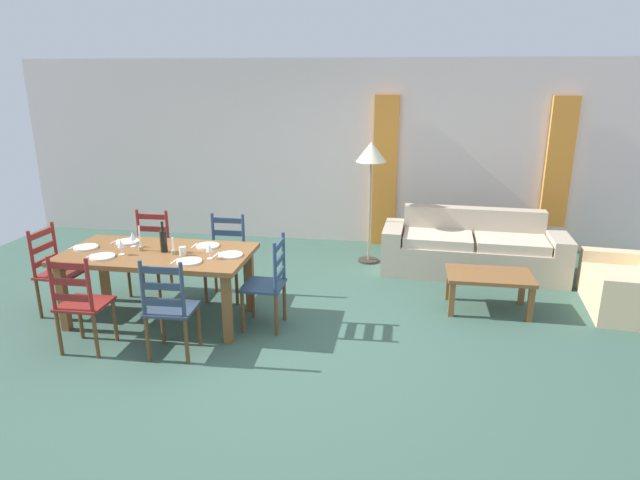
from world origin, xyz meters
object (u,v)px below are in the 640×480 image
dining_table (158,260)px  coffee_cup_primary (183,251)px  wine_bottle (163,241)px  standing_lamp (371,159)px  wine_glass_near_right (209,248)px  dining_chair_far_right (226,257)px  wine_glass_near_left (121,244)px  dining_chair_head_east (268,283)px  wine_glass_far_left (132,236)px  dining_chair_near_left (81,303)px  dining_chair_far_left (150,252)px  dining_chair_near_right (170,308)px  couch (472,250)px  dining_chair_head_west (56,271)px  armchair_upholstered (635,289)px  coffee_table (489,279)px

dining_table → coffee_cup_primary: (0.31, -0.06, 0.13)m
wine_bottle → standing_lamp: standing_lamp is taller
wine_glass_near_right → dining_table: bearing=168.7°
dining_table → dining_chair_far_right: size_ratio=1.98×
dining_chair_far_right → coffee_cup_primary: 0.86m
wine_glass_near_left → coffee_cup_primary: (0.61, 0.07, -0.07)m
wine_bottle → standing_lamp: 2.96m
coffee_cup_primary → dining_chair_head_east: bearing=5.4°
coffee_cup_primary → wine_glass_far_left: bearing=163.2°
dining_chair_near_left → wine_bottle: 0.98m
dining_chair_far_right → wine_glass_far_left: (-0.80, -0.59, 0.38)m
coffee_cup_primary → dining_table: bearing=168.4°
dining_chair_far_left → dining_chair_head_east: 1.76m
wine_glass_near_left → dining_chair_near_right: bearing=-38.0°
couch → standing_lamp: standing_lamp is taller
wine_glass_near_left → wine_bottle: bearing=22.0°
dining_chair_head_west → dining_chair_head_east: bearing=0.3°
wine_bottle → coffee_cup_primary: bearing=-18.9°
couch → armchair_upholstered: bearing=-31.0°
wine_bottle → standing_lamp: bearing=48.5°
dining_chair_far_right → armchair_upholstered: (4.49, 0.33, -0.23)m
dining_chair_far_left → coffee_cup_primary: size_ratio=10.67×
dining_chair_head_west → wine_glass_near_left: dining_chair_head_west is taller
coffee_cup_primary → dining_chair_near_right: bearing=-79.2°
dining_chair_near_left → dining_chair_near_right: size_ratio=1.00×
wine_glass_near_right → couch: (2.75, 2.13, -0.57)m
dining_chair_near_left → wine_glass_near_right: dining_chair_near_left is taller
dining_chair_head_east → coffee_cup_primary: bearing=-174.6°
wine_glass_near_left → coffee_table: bearing=14.1°
couch → coffee_table: 1.22m
wine_glass_near_right → dining_chair_far_right: bearing=98.9°
dining_chair_near_right → dining_chair_head_west: (-1.59, 0.72, 0.00)m
coffee_cup_primary → coffee_table: 3.24m
dining_chair_near_left → dining_chair_head_east: same height
dining_chair_far_left → armchair_upholstered: dining_chair_far_left is taller
dining_chair_head_east → wine_glass_far_left: dining_chair_head_east is taller
dining_chair_head_east → armchair_upholstered: (3.82, 1.02, -0.23)m
coffee_cup_primary → couch: 3.72m
wine_bottle → wine_glass_far_left: bearing=164.5°
dining_chair_far_right → coffee_cup_primary: dining_chair_far_right is taller
dining_chair_head_east → armchair_upholstered: 3.96m
wine_glass_far_left → dining_table: bearing=-21.6°
dining_chair_near_left → armchair_upholstered: (5.38, 1.78, -0.23)m
dining_chair_near_left → wine_glass_near_left: dining_chair_near_left is taller
dining_chair_near_right → wine_glass_far_left: dining_chair_near_right is taller
dining_table → couch: couch is taller
dining_chair_near_left → wine_glass_far_left: size_ratio=5.96×
dining_chair_near_right → wine_glass_near_left: bearing=142.0°
wine_glass_far_left → coffee_table: 3.82m
dining_chair_far_right → dining_chair_head_east: 0.97m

